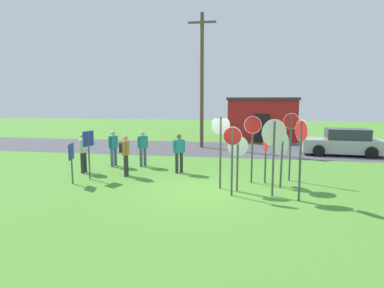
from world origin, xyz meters
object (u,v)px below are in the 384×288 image
Objects in this scene: stop_sign_tallest at (291,137)px; person_holding_notes at (125,153)px; stop_sign_low_front at (238,154)px; stop_sign_rear_right at (282,150)px; person_in_teal at (113,146)px; person_in_dark_shirt at (143,147)px; stop_sign_leaning_right at (274,143)px; person_in_blue at (179,150)px; stop_sign_leaning_left at (252,138)px; info_panel_leftmost at (89,146)px; utility_pole at (202,79)px; stop_sign_center_cluster at (301,147)px; stop_sign_rear_left at (232,150)px; info_panel_middle at (71,156)px; person_on_left at (83,151)px; parked_car_on_street at (343,143)px; stop_sign_far_back at (266,149)px; stop_sign_nearest at (221,140)px.

person_holding_notes is (-6.57, -0.39, -0.75)m from stop_sign_tallest.
stop_sign_low_front is at bearing -137.03° from stop_sign_tallest.
stop_sign_rear_right reaches higher than person_in_teal.
stop_sign_leaning_right is at bearing -33.77° from person_in_dark_shirt.
person_in_blue is at bearing -27.71° from person_in_dark_shirt.
info_panel_leftmost is (-6.33, -0.58, -0.37)m from stop_sign_leaning_left.
utility_pole is 8.37m from person_in_teal.
person_holding_notes is 2.20m from person_in_teal.
stop_sign_center_cluster is 1.50× the size of person_holding_notes.
info_panel_leftmost is at bearing 167.48° from stop_sign_rear_left.
stop_sign_center_cluster reaches higher than info_panel_leftmost.
stop_sign_leaning_left is 1.00× the size of stop_sign_center_cluster.
info_panel_middle is at bearing -173.81° from stop_sign_rear_right.
person_in_dark_shirt is 2.71m from person_on_left.
person_in_blue is 1.00× the size of person_on_left.
parked_car_on_street is 1.74× the size of stop_sign_center_cluster.
stop_sign_center_cluster is at bearing -16.04° from person_on_left.
person_in_teal is 2.56m from info_panel_leftmost.
person_holding_notes reaches higher than parked_car_on_street.
stop_sign_leaning_left is 1.50× the size of person_in_dark_shirt.
stop_sign_rear_left is at bearing -131.10° from stop_sign_tallest.
parked_car_on_street is (8.39, -1.55, -3.80)m from utility_pole.
person_holding_notes is 1.99m from person_in_dark_shirt.
person_on_left is (-3.92, -8.38, -3.53)m from utility_pole.
info_panel_middle is (-8.07, -1.93, -0.69)m from stop_sign_tallest.
utility_pole is at bearing 112.86° from stop_sign_far_back.
info_panel_leftmost is at bearing -175.02° from stop_sign_far_back.
stop_sign_rear_right is at bearing -18.44° from person_in_teal.
person_in_blue is at bearing 172.76° from stop_sign_tallest.
stop_sign_rear_right reaches higher than parked_car_on_street.
person_in_dark_shirt is at bearing 39.06° from person_on_left.
stop_sign_nearest is 1.53× the size of person_in_teal.
person_in_teal is (-7.86, 1.39, -0.78)m from stop_sign_tallest.
person_in_dark_shirt is at bearing 87.67° from person_holding_notes.
stop_sign_rear_left reaches higher than info_panel_middle.
person_in_teal is 3.32m from info_panel_middle.
stop_sign_rear_left is 0.90× the size of stop_sign_leaning_left.
stop_sign_nearest is at bearing 161.69° from stop_sign_low_front.
info_panel_middle is at bearing -169.08° from stop_sign_far_back.
stop_sign_leaning_right reaches higher than info_panel_leftmost.
person_on_left is (-8.18, 0.99, -0.41)m from stop_sign_rear_right.
stop_sign_tallest is at bearing 8.41° from info_panel_leftmost.
person_in_teal reaches higher than info_panel_middle.
utility_pole reaches higher than stop_sign_rear_right.
parked_car_on_street is 8.66m from stop_sign_far_back.
stop_sign_leaning_left reaches higher than person_in_teal.
stop_sign_rear_right is (1.03, -0.53, -0.33)m from stop_sign_leaning_left.
person_in_blue is (-8.25, -6.14, 0.29)m from parked_car_on_street.
stop_sign_leaning_left is 1.33× the size of stop_sign_far_back.
person_holding_notes is 1.00× the size of person_on_left.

